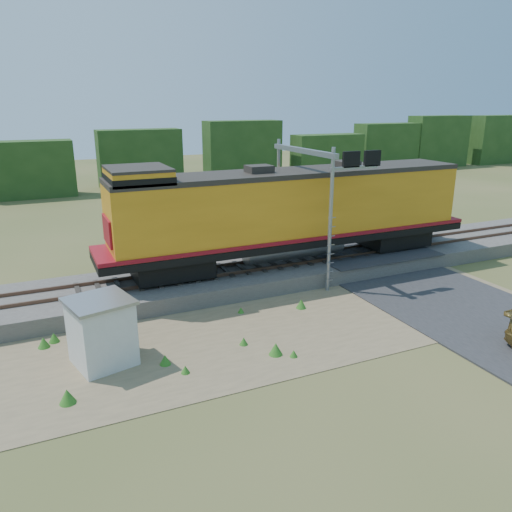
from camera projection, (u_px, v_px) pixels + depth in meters
name	position (u px, v px, depth m)	size (l,w,h in m)	color
ground	(315.00, 324.00, 21.32)	(140.00, 140.00, 0.00)	#475123
ballast	(257.00, 273.00, 26.42)	(70.00, 5.00, 0.80)	slate
rails	(257.00, 265.00, 26.28)	(70.00, 1.54, 0.16)	brown
dirt_shoulder	(268.00, 328.00, 20.97)	(26.00, 8.00, 0.03)	#8C7754
road	(430.00, 292.00, 24.70)	(7.00, 66.00, 0.86)	#38383A
tree_line_north	(134.00, 160.00, 53.46)	(130.00, 3.00, 6.50)	#1F3E16
weed_clumps	(239.00, 339.00, 20.03)	(15.00, 6.20, 0.56)	#337521
locomotive	(290.00, 211.00, 26.21)	(20.74, 3.16, 5.35)	black
shed	(102.00, 332.00, 17.80)	(2.56, 2.56, 2.50)	silver
signal_gantry	(315.00, 179.00, 25.55)	(2.81, 6.20, 7.10)	gray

